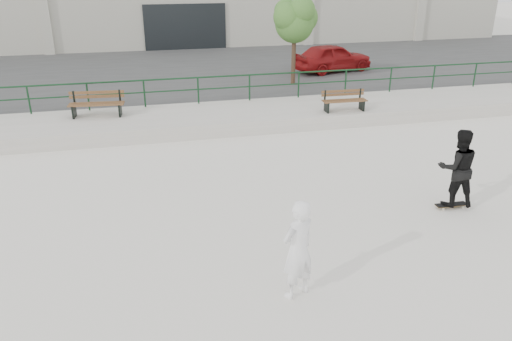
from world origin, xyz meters
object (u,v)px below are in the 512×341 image
object	(u,v)px
bench_right	(344,101)
red_car	(332,57)
tree	(295,19)
skateboard	(451,205)
seated_skater	(298,250)
bench_left	(97,104)
standing_skater	(457,168)

from	to	relation	value
bench_right	red_car	size ratio (longest dim) A/B	0.41
red_car	tree	bearing A→B (deg)	114.60
skateboard	seated_skater	world-z (taller)	seated_skater
bench_left	standing_skater	distance (m)	11.98
tree	skateboard	xyz separation A→B (m)	(0.30, -11.66, -3.21)
bench_left	red_car	xyz separation A→B (m)	(10.91, 5.39, 0.25)
tree	skateboard	world-z (taller)	tree
bench_left	standing_skater	bearing A→B (deg)	-38.62
bench_left	tree	world-z (taller)	tree
bench_left	tree	bearing A→B (deg)	27.52
bench_right	seated_skater	distance (m)	10.54
bench_left	red_car	bearing A→B (deg)	32.24
bench_right	red_car	bearing A→B (deg)	73.96
standing_skater	skateboard	bearing A→B (deg)	31.34
seated_skater	skateboard	bearing A→B (deg)	-178.62
bench_right	skateboard	bearing A→B (deg)	-88.81
red_car	skateboard	distance (m)	14.04
standing_skater	bench_left	bearing A→B (deg)	-31.65
bench_left	red_car	size ratio (longest dim) A/B	0.48
standing_skater	seated_skater	distance (m)	5.27
red_car	seated_skater	world-z (taller)	red_car
tree	seated_skater	distance (m)	14.90
skateboard	standing_skater	size ratio (longest dim) A/B	0.42
red_car	standing_skater	distance (m)	14.00
skateboard	seated_skater	bearing A→B (deg)	-151.00
red_car	standing_skater	bearing A→B (deg)	156.23
bench_left	seated_skater	world-z (taller)	seated_skater
bench_right	standing_skater	bearing A→B (deg)	-88.81
skateboard	bench_right	bearing A→B (deg)	91.19
red_car	seated_skater	distance (m)	17.65
bench_left	skateboard	xyz separation A→B (m)	(8.54, -8.40, -0.85)
skateboard	standing_skater	xyz separation A→B (m)	(0.00, 0.00, 0.97)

